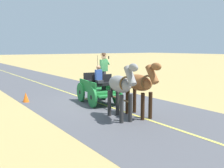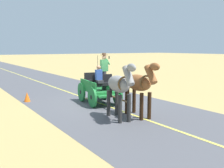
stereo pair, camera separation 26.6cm
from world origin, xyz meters
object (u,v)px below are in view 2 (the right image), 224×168
Objects in this scene: horse_drawn_carriage at (99,87)px; traffic_cone at (27,97)px; horse_off_side at (120,86)px; horse_near_side at (139,84)px.

traffic_cone is at bearing -39.02° from horse_drawn_carriage.
horse_off_side is 5.80m from traffic_cone.
horse_off_side is at bearing 111.30° from traffic_cone.
horse_drawn_carriage is 3.10m from horse_off_side.
horse_drawn_carriage is at bearing -89.60° from horse_near_side.
horse_near_side is 6.26m from traffic_cone.
horse_drawn_carriage is 2.04× the size of horse_near_side.
horse_drawn_carriage is 3.80m from traffic_cone.
horse_near_side is at bearing 118.45° from traffic_cone.
traffic_cone is (2.07, -5.31, -1.07)m from horse_off_side.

